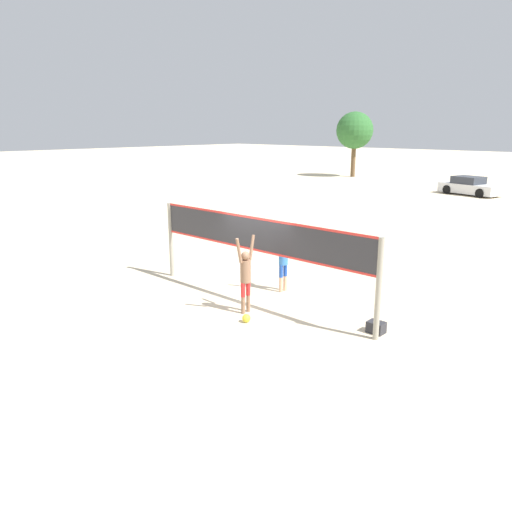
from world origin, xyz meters
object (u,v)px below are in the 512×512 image
player_blocker (283,256)px  tree_left_cluster (355,131)px  volleyball (246,318)px  parked_car_mid (470,187)px  player_spiker (246,273)px  gear_bag (376,327)px  volleyball_net (256,243)px

player_blocker → tree_left_cluster: size_ratio=0.33×
volleyball → tree_left_cluster: bearing=118.3°
volleyball → parked_car_mid: (-5.14, 29.15, 0.49)m
volleyball → player_spiker: bearing=135.0°
volleyball → gear_bag: size_ratio=0.53×
player_spiker → parked_car_mid: size_ratio=0.45×
volleyball → player_blocker: bearing=109.6°
volleyball → gear_bag: 3.24m
gear_bag → tree_left_cluster: size_ratio=0.06×
gear_bag → parked_car_mid: size_ratio=0.09×
player_blocker → gear_bag: player_blocker is taller
player_spiker → volleyball: 1.22m
gear_bag → parked_car_mid: bearing=106.1°
gear_bag → tree_left_cluster: 40.32m
player_spiker → player_blocker: bearing=11.4°
player_spiker → parked_car_mid: player_spiker is taller
volleyball_net → player_blocker: bearing=91.7°
tree_left_cluster → player_blocker: bearing=-61.1°
gear_bag → volleyball: bearing=-149.2°
player_blocker → gear_bag: bearing=76.2°
volleyball_net → player_blocker: size_ratio=3.76×
gear_bag → parked_car_mid: parked_car_mid is taller
volleyball → parked_car_mid: 29.60m
volleyball_net → tree_left_cluster: size_ratio=1.23×
volleyball → gear_bag: (2.78, 1.66, 0.03)m
player_blocker → tree_left_cluster: bearing=-151.1°
player_blocker → volleyball: size_ratio=9.57×
volleyball_net → player_blocker: volleyball_net is taller
gear_bag → player_spiker: bearing=-160.5°
player_spiker → player_blocker: player_spiker is taller
player_blocker → volleyball: player_blocker is taller
player_spiker → gear_bag: 3.61m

